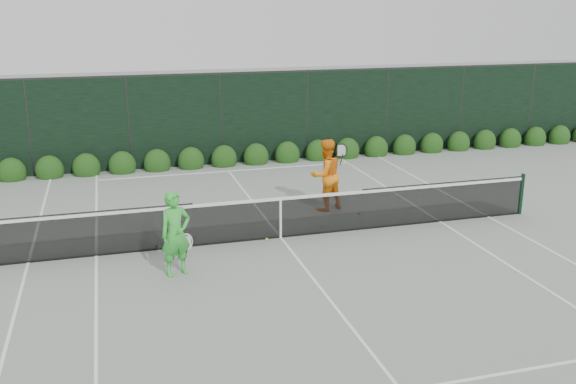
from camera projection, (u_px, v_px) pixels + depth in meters
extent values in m
plane|color=gray|center=(281.00, 238.00, 14.87)|extent=(80.00, 80.00, 0.00)
cylinder|color=#11331F|center=(521.00, 194.00, 16.41)|extent=(0.10, 0.10, 1.07)
cube|color=black|center=(90.00, 234.00, 13.62)|extent=(4.40, 0.01, 1.02)
cube|color=black|center=(281.00, 218.00, 14.73)|extent=(4.00, 0.01, 0.96)
cube|color=black|center=(444.00, 202.00, 15.83)|extent=(4.40, 0.01, 1.02)
cube|color=white|center=(280.00, 199.00, 14.60)|extent=(12.80, 0.03, 0.07)
cube|color=black|center=(281.00, 237.00, 14.86)|extent=(12.80, 0.02, 0.04)
cube|color=white|center=(281.00, 219.00, 14.74)|extent=(0.05, 0.03, 0.91)
imported|color=green|center=(176.00, 234.00, 12.63)|extent=(0.73, 0.59, 1.72)
torus|color=silver|center=(186.00, 242.00, 12.84)|extent=(0.30, 0.08, 0.30)
cylinder|color=black|center=(186.00, 253.00, 12.91)|extent=(0.10, 0.03, 0.30)
imported|color=orange|center=(326.00, 175.00, 16.66)|extent=(1.08, 0.95, 1.88)
torus|color=black|center=(342.00, 150.00, 16.38)|extent=(0.30, 0.11, 0.30)
cylinder|color=black|center=(341.00, 159.00, 16.45)|extent=(0.10, 0.03, 0.30)
cube|color=white|center=(28.00, 263.00, 13.42)|extent=(0.06, 23.77, 0.01)
cube|color=white|center=(488.00, 217.00, 16.31)|extent=(0.06, 23.77, 0.01)
cube|color=white|center=(96.00, 256.00, 13.78)|extent=(0.06, 23.77, 0.01)
cube|color=white|center=(440.00, 222.00, 15.95)|extent=(0.06, 23.77, 0.01)
cube|color=white|center=(203.00, 138.00, 25.83)|extent=(11.03, 0.06, 0.01)
cube|color=white|center=(228.00, 171.00, 20.77)|extent=(8.23, 0.06, 0.01)
cube|color=white|center=(281.00, 237.00, 14.87)|extent=(0.06, 12.80, 0.01)
cube|color=black|center=(221.00, 120.00, 21.36)|extent=(32.00, 0.06, 3.00)
cube|color=#262826|center=(220.00, 73.00, 20.93)|extent=(32.00, 0.06, 0.06)
cylinder|color=#262826|center=(29.00, 129.00, 19.78)|extent=(0.08, 0.08, 3.00)
cylinder|color=#262826|center=(129.00, 124.00, 20.57)|extent=(0.08, 0.08, 3.00)
cylinder|color=#262826|center=(221.00, 120.00, 21.36)|extent=(0.08, 0.08, 3.00)
cylinder|color=#262826|center=(307.00, 116.00, 22.15)|extent=(0.08, 0.08, 3.00)
cylinder|color=#262826|center=(387.00, 112.00, 22.95)|extent=(0.08, 0.08, 3.00)
cylinder|color=#262826|center=(461.00, 108.00, 23.74)|extent=(0.08, 0.08, 3.00)
cylinder|color=#262826|center=(531.00, 105.00, 24.53)|extent=(0.08, 0.08, 3.00)
ellipsoid|color=#13380F|center=(12.00, 173.00, 19.65)|extent=(0.86, 0.65, 0.94)
ellipsoid|color=#13380F|center=(50.00, 170.00, 19.95)|extent=(0.86, 0.65, 0.94)
ellipsoid|color=#13380F|center=(87.00, 168.00, 20.24)|extent=(0.86, 0.65, 0.94)
ellipsoid|color=#13380F|center=(122.00, 166.00, 20.53)|extent=(0.86, 0.65, 0.94)
ellipsoid|color=#13380F|center=(157.00, 163.00, 20.82)|extent=(0.86, 0.65, 0.94)
ellipsoid|color=#13380F|center=(191.00, 161.00, 21.11)|extent=(0.86, 0.65, 0.94)
ellipsoid|color=#13380F|center=(224.00, 159.00, 21.40)|extent=(0.86, 0.65, 0.94)
ellipsoid|color=#13380F|center=(256.00, 157.00, 21.69)|extent=(0.86, 0.65, 0.94)
ellipsoid|color=#13380F|center=(287.00, 155.00, 21.98)|extent=(0.86, 0.65, 0.94)
ellipsoid|color=#13380F|center=(318.00, 153.00, 22.27)|extent=(0.86, 0.65, 0.94)
ellipsoid|color=#13380F|center=(347.00, 151.00, 22.56)|extent=(0.86, 0.65, 0.94)
ellipsoid|color=#13380F|center=(376.00, 149.00, 22.85)|extent=(0.86, 0.65, 0.94)
ellipsoid|color=#13380F|center=(404.00, 147.00, 23.14)|extent=(0.86, 0.65, 0.94)
ellipsoid|color=#13380F|center=(432.00, 146.00, 23.43)|extent=(0.86, 0.65, 0.94)
ellipsoid|color=#13380F|center=(459.00, 144.00, 23.72)|extent=(0.86, 0.65, 0.94)
ellipsoid|color=#13380F|center=(485.00, 142.00, 24.01)|extent=(0.86, 0.65, 0.94)
ellipsoid|color=#13380F|center=(510.00, 140.00, 24.30)|extent=(0.86, 0.65, 0.94)
ellipsoid|color=#13380F|center=(535.00, 139.00, 24.59)|extent=(0.86, 0.65, 0.94)
ellipsoid|color=#13380F|center=(559.00, 137.00, 24.88)|extent=(0.86, 0.65, 0.94)
sphere|color=#C2EB34|center=(170.00, 252.00, 13.89)|extent=(0.07, 0.07, 0.07)
sphere|color=#C2EB34|center=(267.00, 239.00, 14.66)|extent=(0.07, 0.07, 0.07)
sphere|color=#C2EB34|center=(157.00, 246.00, 14.29)|extent=(0.07, 0.07, 0.07)
sphere|color=#C2EB34|center=(322.00, 226.00, 15.55)|extent=(0.07, 0.07, 0.07)
sphere|color=#C2EB34|center=(359.00, 213.00, 16.49)|extent=(0.07, 0.07, 0.07)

